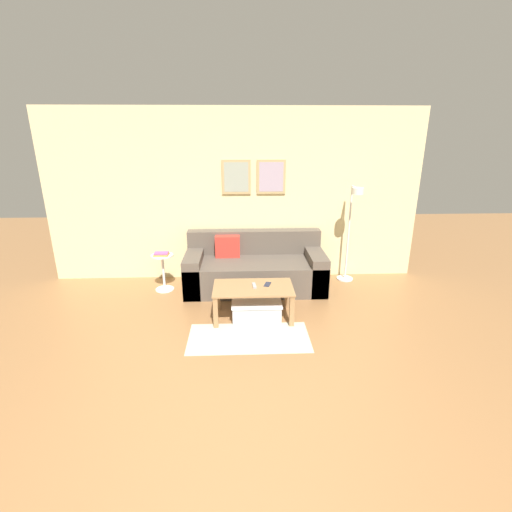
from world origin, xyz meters
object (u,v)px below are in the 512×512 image
object	(u,v)px
side_table	(163,269)
remote_control	(254,285)
storage_bin	(256,309)
couch	(255,269)
book_stack	(161,254)
cell_phone	(267,284)
coffee_table	(253,292)
floor_lamp	(352,226)

from	to	relation	value
side_table	remote_control	distance (m)	1.55
storage_bin	couch	bearing A→B (deg)	89.17
book_stack	cell_phone	distance (m)	1.67
book_stack	cell_phone	xyz separation A→B (m)	(1.45, -0.81, -0.15)
coffee_table	storage_bin	bearing A→B (deg)	-22.27
couch	floor_lamp	xyz separation A→B (m)	(1.43, 0.10, 0.62)
couch	book_stack	bearing A→B (deg)	-176.75
couch	floor_lamp	bearing A→B (deg)	4.15
couch	floor_lamp	distance (m)	1.56
cell_phone	book_stack	bearing A→B (deg)	168.46
floor_lamp	side_table	size ratio (longest dim) A/B	2.72
couch	storage_bin	bearing A→B (deg)	-90.83
floor_lamp	cell_phone	xyz separation A→B (m)	(-1.30, -0.99, -0.49)
couch	storage_bin	world-z (taller)	couch
couch	floor_lamp	world-z (taller)	floor_lamp
floor_lamp	cell_phone	size ratio (longest dim) A/B	10.50
book_stack	cell_phone	size ratio (longest dim) A/B	1.51
book_stack	remote_control	bearing A→B (deg)	-33.46
couch	remote_control	size ratio (longest dim) A/B	13.33
couch	cell_phone	world-z (taller)	couch
storage_bin	remote_control	size ratio (longest dim) A/B	4.07
coffee_table	book_stack	size ratio (longest dim) A/B	4.60
coffee_table	remote_control	world-z (taller)	remote_control
remote_control	book_stack	bearing A→B (deg)	141.52
side_table	book_stack	size ratio (longest dim) A/B	2.55
storage_bin	side_table	size ratio (longest dim) A/B	1.13
side_table	coffee_table	bearing A→B (deg)	-35.00
side_table	cell_phone	distance (m)	1.67
side_table	cell_phone	size ratio (longest dim) A/B	3.86
couch	book_stack	xyz separation A→B (m)	(-1.33, -0.08, 0.27)
storage_bin	side_table	bearing A→B (deg)	145.34
storage_bin	book_stack	size ratio (longest dim) A/B	2.88
couch	storage_bin	size ratio (longest dim) A/B	3.28
remote_control	cell_phone	distance (m)	0.17
side_table	remote_control	xyz separation A→B (m)	(1.28, -0.87, 0.10)
side_table	remote_control	world-z (taller)	side_table
floor_lamp	side_table	bearing A→B (deg)	-176.64
couch	cell_phone	size ratio (longest dim) A/B	14.28
remote_control	coffee_table	bearing A→B (deg)	-128.42
couch	coffee_table	world-z (taller)	couch
couch	side_table	size ratio (longest dim) A/B	3.70
couch	remote_control	distance (m)	0.94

